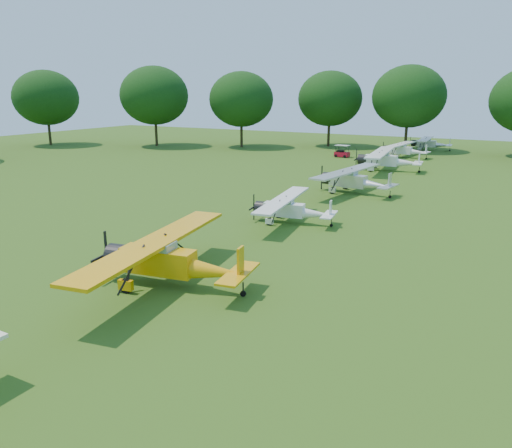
{
  "coord_description": "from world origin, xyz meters",
  "views": [
    {
      "loc": [
        15.14,
        -23.05,
        9.13
      ],
      "look_at": [
        1.33,
        2.08,
        1.4
      ],
      "focal_mm": 35.0,
      "sensor_mm": 36.0,
      "label": 1
    }
  ],
  "objects_px": {
    "aircraft_2": "(168,258)",
    "aircraft_7": "(429,143)",
    "golf_cart": "(342,153)",
    "aircraft_3": "(290,208)",
    "aircraft_5": "(386,159)",
    "aircraft_6": "(404,149)",
    "aircraft_4": "(353,179)"
  },
  "relations": [
    {
      "from": "aircraft_5",
      "to": "golf_cart",
      "type": "relative_size",
      "value": 5.83
    },
    {
      "from": "aircraft_4",
      "to": "aircraft_5",
      "type": "distance_m",
      "value": 14.5
    },
    {
      "from": "aircraft_4",
      "to": "aircraft_6",
      "type": "distance_m",
      "value": 27.37
    },
    {
      "from": "aircraft_3",
      "to": "aircraft_4",
      "type": "height_order",
      "value": "aircraft_4"
    },
    {
      "from": "aircraft_5",
      "to": "aircraft_7",
      "type": "bearing_deg",
      "value": 82.37
    },
    {
      "from": "aircraft_2",
      "to": "aircraft_7",
      "type": "bearing_deg",
      "value": 80.39
    },
    {
      "from": "aircraft_4",
      "to": "aircraft_5",
      "type": "xyz_separation_m",
      "value": [
        -0.8,
        14.48,
        0.08
      ]
    },
    {
      "from": "aircraft_2",
      "to": "aircraft_5",
      "type": "xyz_separation_m",
      "value": [
        -0.12,
        40.23,
        -0.01
      ]
    },
    {
      "from": "aircraft_3",
      "to": "aircraft_4",
      "type": "xyz_separation_m",
      "value": [
        0.57,
        12.31,
        0.21
      ]
    },
    {
      "from": "aircraft_5",
      "to": "aircraft_6",
      "type": "relative_size",
      "value": 1.18
    },
    {
      "from": "aircraft_2",
      "to": "aircraft_5",
      "type": "bearing_deg",
      "value": 80.93
    },
    {
      "from": "aircraft_3",
      "to": "aircraft_4",
      "type": "relative_size",
      "value": 0.84
    },
    {
      "from": "aircraft_2",
      "to": "golf_cart",
      "type": "xyz_separation_m",
      "value": [
        -8.69,
        49.41,
        -0.85
      ]
    },
    {
      "from": "aircraft_7",
      "to": "golf_cart",
      "type": "relative_size",
      "value": 4.81
    },
    {
      "from": "aircraft_6",
      "to": "aircraft_3",
      "type": "bearing_deg",
      "value": -82.88
    },
    {
      "from": "aircraft_5",
      "to": "aircraft_6",
      "type": "bearing_deg",
      "value": 87.73
    },
    {
      "from": "aircraft_2",
      "to": "aircraft_3",
      "type": "xyz_separation_m",
      "value": [
        0.11,
        13.44,
        -0.31
      ]
    },
    {
      "from": "aircraft_4",
      "to": "aircraft_6",
      "type": "height_order",
      "value": "aircraft_4"
    },
    {
      "from": "aircraft_2",
      "to": "aircraft_6",
      "type": "relative_size",
      "value": 1.19
    },
    {
      "from": "aircraft_4",
      "to": "aircraft_7",
      "type": "distance_m",
      "value": 38.32
    },
    {
      "from": "aircraft_2",
      "to": "aircraft_6",
      "type": "distance_m",
      "value": 53.08
    },
    {
      "from": "aircraft_5",
      "to": "aircraft_7",
      "type": "height_order",
      "value": "aircraft_5"
    },
    {
      "from": "aircraft_2",
      "to": "aircraft_6",
      "type": "height_order",
      "value": "aircraft_2"
    },
    {
      "from": "aircraft_6",
      "to": "golf_cart",
      "type": "distance_m",
      "value": 8.51
    },
    {
      "from": "aircraft_5",
      "to": "aircraft_7",
      "type": "xyz_separation_m",
      "value": [
        0.54,
        23.84,
        -0.24
      ]
    },
    {
      "from": "aircraft_3",
      "to": "aircraft_5",
      "type": "bearing_deg",
      "value": 81.81
    },
    {
      "from": "aircraft_3",
      "to": "aircraft_4",
      "type": "bearing_deg",
      "value": 78.67
    },
    {
      "from": "aircraft_2",
      "to": "aircraft_5",
      "type": "distance_m",
      "value": 40.23
    },
    {
      "from": "aircraft_6",
      "to": "aircraft_7",
      "type": "relative_size",
      "value": 1.03
    },
    {
      "from": "aircraft_3",
      "to": "aircraft_6",
      "type": "height_order",
      "value": "aircraft_6"
    },
    {
      "from": "aircraft_5",
      "to": "aircraft_2",
      "type": "bearing_deg",
      "value": -96.18
    },
    {
      "from": "aircraft_3",
      "to": "aircraft_5",
      "type": "relative_size",
      "value": 0.79
    }
  ]
}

